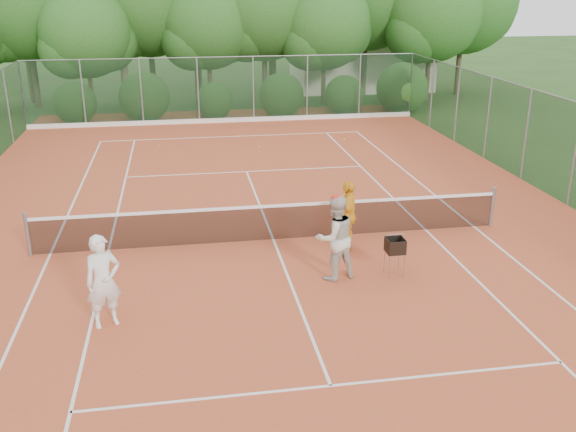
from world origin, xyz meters
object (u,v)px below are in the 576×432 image
object	(u,v)px
player_yellow	(348,215)
ball_hopper	(395,246)
player_center_grp	(335,237)
player_white	(103,281)

from	to	relation	value
player_yellow	ball_hopper	xyz separation A→B (m)	(0.65, -1.65, -0.18)
player_center_grp	ball_hopper	size ratio (longest dim) A/B	2.22
player_white	player_center_grp	bearing A→B (deg)	-5.60
player_yellow	ball_hopper	world-z (taller)	player_yellow
player_white	player_center_grp	world-z (taller)	player_center_grp
player_white	player_yellow	bearing A→B (deg)	6.63
player_white	player_center_grp	xyz separation A→B (m)	(4.80, 1.30, 0.05)
player_yellow	ball_hopper	distance (m)	1.78
player_yellow	player_center_grp	bearing A→B (deg)	-7.73
player_white	ball_hopper	bearing A→B (deg)	-9.70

